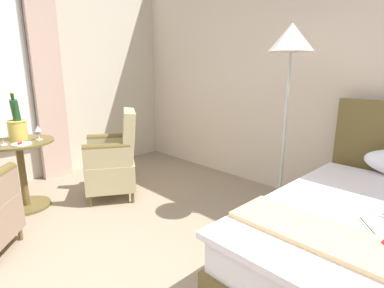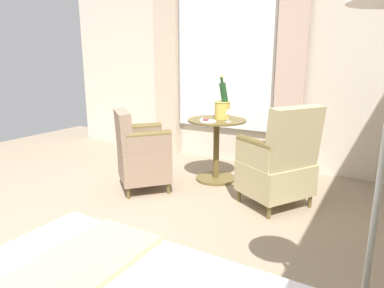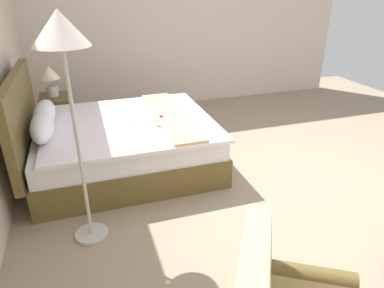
{
  "view_description": "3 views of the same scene",
  "coord_description": "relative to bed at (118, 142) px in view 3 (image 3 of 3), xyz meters",
  "views": [
    {
      "loc": [
        1.16,
        -0.5,
        1.44
      ],
      "look_at": [
        -0.5,
        1.11,
        0.87
      ],
      "focal_mm": 28.0,
      "sensor_mm": 36.0,
      "label": 1
    },
    {
      "loc": [
        1.3,
        2.01,
        1.4
      ],
      "look_at": [
        -0.54,
        0.94,
        0.88
      ],
      "focal_mm": 32.0,
      "sensor_mm": 36.0,
      "label": 2
    },
    {
      "loc": [
        -2.69,
        1.92,
        1.98
      ],
      "look_at": [
        -0.36,
        1.15,
        0.82
      ],
      "focal_mm": 32.0,
      "sensor_mm": 36.0,
      "label": 3
    }
  ],
  "objects": [
    {
      "name": "nightstand",
      "position": [
        1.12,
        0.69,
        -0.02
      ],
      "size": [
        0.5,
        0.38,
        0.61
      ],
      "color": "brown",
      "rests_on": "ground"
    },
    {
      "name": "ground_plane",
      "position": [
        -0.95,
        -1.61,
        -0.33
      ],
      "size": [
        7.67,
        7.67,
        0.0
      ],
      "primitive_type": "plane",
      "color": "gray"
    },
    {
      "name": "bed",
      "position": [
        0.0,
        0.0,
        0.0
      ],
      "size": [
        1.74,
        2.04,
        1.18
      ],
      "color": "brown",
      "rests_on": "ground"
    },
    {
      "name": "bedside_lamp",
      "position": [
        1.12,
        0.69,
        0.55
      ],
      "size": [
        0.26,
        0.26,
        0.41
      ],
      "color": "beige",
      "rests_on": "nightstand"
    },
    {
      "name": "wall_far_side",
      "position": [
        2.19,
        -1.61,
        1.16
      ],
      "size": [
        0.12,
        5.53,
        2.97
      ],
      "color": "beige",
      "rests_on": "ground"
    },
    {
      "name": "floor_lamp_brass",
      "position": [
        -1.14,
        0.4,
        1.26
      ],
      "size": [
        0.39,
        0.39,
        1.83
      ],
      "color": "#AEB3AA",
      "rests_on": "ground"
    }
  ]
}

